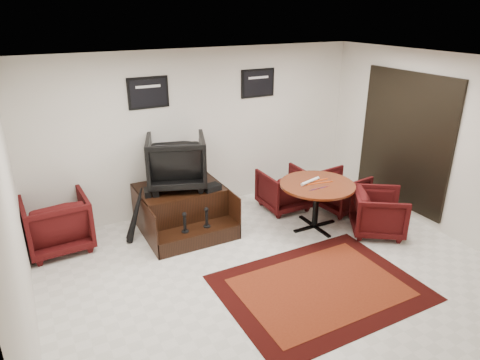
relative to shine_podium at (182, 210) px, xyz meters
name	(u,v)px	position (x,y,z in m)	size (l,w,h in m)	color
ground	(276,272)	(0.67, -1.83, -0.32)	(6.00, 6.00, 0.00)	silver
room_shell	(302,142)	(1.08, -1.71, 1.46)	(6.02, 5.02, 2.81)	silver
area_rug	(320,287)	(1.00, -2.41, -0.32)	(2.53, 1.90, 0.01)	black
shine_podium	(182,210)	(0.00, 0.00, 0.00)	(1.35, 1.39, 0.70)	black
shine_chair	(176,159)	(0.00, 0.14, 0.84)	(0.91, 0.85, 0.93)	black
shoes_pair	(151,192)	(-0.49, -0.02, 0.42)	(0.26, 0.29, 0.09)	black
polish_kit	(212,187)	(0.41, -0.29, 0.42)	(0.27, 0.19, 0.09)	black
umbrella_black	(135,218)	(-0.80, -0.10, 0.08)	(0.30, 0.11, 0.81)	black
umbrella_hooked	(135,213)	(-0.76, 0.00, 0.11)	(0.32, 0.12, 0.87)	black
armchair_side	(57,220)	(-1.88, 0.25, 0.14)	(0.90, 0.84, 0.92)	black
meeting_table	(317,189)	(1.94, -1.02, 0.37)	(1.20, 1.20, 0.78)	#481A0A
table_chair_back	(284,188)	(1.88, -0.15, 0.08)	(0.78, 0.73, 0.80)	black
table_chair_window	(342,190)	(2.77, -0.68, 0.06)	(0.75, 0.70, 0.77)	black
table_chair_corner	(379,211)	(2.72, -1.64, 0.08)	(0.77, 0.73, 0.80)	black
paper_roll	(310,181)	(1.86, -0.93, 0.49)	(0.05, 0.05, 0.42)	silver
table_clutter	(318,183)	(1.96, -1.02, 0.47)	(0.57, 0.30, 0.01)	#F54B0D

